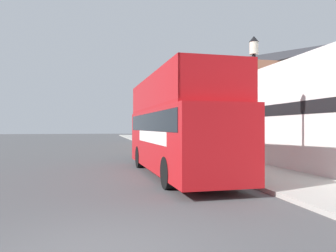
{
  "coord_description": "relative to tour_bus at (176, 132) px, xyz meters",
  "views": [
    {
      "loc": [
        0.02,
        -5.23,
        2.0
      ],
      "look_at": [
        2.63,
        6.85,
        2.04
      ],
      "focal_mm": 35.0,
      "sensor_mm": 36.0,
      "label": 1
    }
  ],
  "objects": [
    {
      "name": "lamp_post_third",
      "position": [
        2.14,
        14.64,
        1.89
      ],
      "size": [
        0.35,
        0.35,
        5.17
      ],
      "color": "black",
      "rests_on": "sidewalk"
    },
    {
      "name": "ground_plane",
      "position": [
        -3.23,
        12.98,
        -1.77
      ],
      "size": [
        144.0,
        144.0,
        0.0
      ],
      "primitive_type": "plane",
      "color": "#4C4C4F"
    },
    {
      "name": "parked_car_ahead_of_bus",
      "position": [
        0.68,
        6.99,
        -1.04
      ],
      "size": [
        1.87,
        4.58,
        1.59
      ],
      "rotation": [
        0.0,
        0.0,
        0.03
      ],
      "color": "black",
      "rests_on": "ground_plane"
    },
    {
      "name": "lamp_post_nearest",
      "position": [
        2.4,
        -2.2,
        1.91
      ],
      "size": [
        0.35,
        0.35,
        5.2
      ],
      "color": "black",
      "rests_on": "sidewalk"
    },
    {
      "name": "tour_bus",
      "position": [
        0.0,
        0.0,
        0.0
      ],
      "size": [
        2.73,
        9.67,
        4.04
      ],
      "rotation": [
        0.0,
        0.0,
        0.03
      ],
      "color": "red",
      "rests_on": "ground_plane"
    },
    {
      "name": "sidewalk",
      "position": [
        3.41,
        9.98,
        -1.7
      ],
      "size": [
        3.26,
        108.0,
        0.14
      ],
      "color": "#ADAAA3",
      "rests_on": "ground_plane"
    },
    {
      "name": "lamp_post_second",
      "position": [
        2.31,
        6.22,
        1.42
      ],
      "size": [
        0.35,
        0.35,
        4.39
      ],
      "color": "black",
      "rests_on": "sidewalk"
    },
    {
      "name": "brick_terrace_rear",
      "position": [
        8.04,
        15.72,
        2.34
      ],
      "size": [
        6.0,
        24.2,
        8.22
      ],
      "color": "#9E664C",
      "rests_on": "ground_plane"
    }
  ]
}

